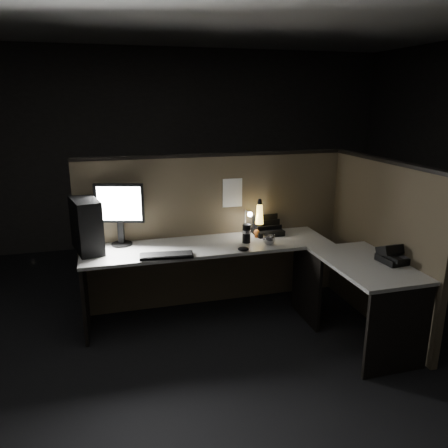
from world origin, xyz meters
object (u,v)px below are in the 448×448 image
object	(u,v)px
pc_tower	(86,225)
monitor	(119,208)
keyboard	(166,256)
desk_phone	(394,255)
lava_lamp	(259,220)

from	to	relation	value
pc_tower	monitor	size ratio (longest dim) A/B	0.82
keyboard	desk_phone	distance (m)	1.91
keyboard	monitor	bearing A→B (deg)	134.89
pc_tower	keyboard	bearing A→B (deg)	-41.51
desk_phone	monitor	bearing A→B (deg)	149.33
keyboard	lava_lamp	world-z (taller)	lava_lamp
pc_tower	monitor	distance (m)	0.33
monitor	desk_phone	world-z (taller)	monitor
monitor	desk_phone	xyz separation A→B (m)	(2.16, -1.05, -0.29)
monitor	lava_lamp	world-z (taller)	monitor
pc_tower	desk_phone	world-z (taller)	pc_tower
monitor	lava_lamp	bearing A→B (deg)	13.58
pc_tower	keyboard	size ratio (longest dim) A/B	1.04
lava_lamp	monitor	bearing A→B (deg)	177.33
keyboard	desk_phone	bearing A→B (deg)	-12.26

